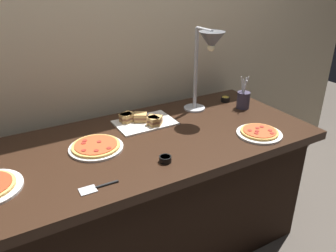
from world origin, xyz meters
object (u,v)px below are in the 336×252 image
(pizza_plate_center, at_px, (96,147))
(sauce_cup_near, at_px, (165,159))
(sandwich_platter, at_px, (142,120))
(serving_spatula, at_px, (97,187))
(sauce_cup_far, at_px, (225,99))
(utensil_holder, at_px, (243,100))
(pizza_plate_front, at_px, (259,133))
(heat_lamp, at_px, (208,50))

(pizza_plate_center, bearing_deg, sauce_cup_near, -49.36)
(sandwich_platter, bearing_deg, serving_spatula, -132.52)
(pizza_plate_center, height_order, serving_spatula, pizza_plate_center)
(sauce_cup_far, bearing_deg, pizza_plate_center, -168.31)
(serving_spatula, bearing_deg, utensil_holder, 18.68)
(pizza_plate_center, bearing_deg, pizza_plate_front, -19.34)
(heat_lamp, height_order, sandwich_platter, heat_lamp)
(sauce_cup_far, height_order, serving_spatula, sauce_cup_far)
(pizza_plate_front, bearing_deg, utensil_holder, 62.15)
(heat_lamp, height_order, pizza_plate_center, heat_lamp)
(sauce_cup_near, relative_size, sauce_cup_far, 0.97)
(heat_lamp, bearing_deg, sauce_cup_near, -143.34)
(utensil_holder, xyz_separation_m, serving_spatula, (-1.14, -0.38, -0.06))
(heat_lamp, xyz_separation_m, sauce_cup_near, (-0.49, -0.37, -0.40))
(sandwich_platter, bearing_deg, sauce_cup_far, 4.15)
(pizza_plate_center, xyz_separation_m, utensil_holder, (1.03, 0.06, 0.05))
(sauce_cup_far, height_order, utensil_holder, utensil_holder)
(heat_lamp, xyz_separation_m, pizza_plate_front, (0.10, -0.38, -0.40))
(sauce_cup_far, xyz_separation_m, utensil_holder, (0.02, -0.15, 0.04))
(pizza_plate_center, bearing_deg, heat_lamp, 6.20)
(pizza_plate_front, xyz_separation_m, serving_spatula, (-0.95, -0.03, -0.01))
(sandwich_platter, bearing_deg, pizza_plate_center, -154.87)
(sandwich_platter, xyz_separation_m, utensil_holder, (0.69, -0.10, 0.04))
(sauce_cup_near, bearing_deg, sandwich_platter, 78.15)
(sauce_cup_near, height_order, utensil_holder, utensil_holder)
(heat_lamp, relative_size, sauce_cup_far, 8.68)
(pizza_plate_front, relative_size, pizza_plate_center, 0.90)
(utensil_holder, bearing_deg, sauce_cup_far, 98.83)
(utensil_holder, distance_m, serving_spatula, 1.20)
(pizza_plate_center, height_order, sauce_cup_near, same)
(heat_lamp, relative_size, utensil_holder, 2.43)
(utensil_holder, bearing_deg, heat_lamp, 175.06)
(pizza_plate_front, bearing_deg, sauce_cup_far, 72.18)
(heat_lamp, distance_m, sauce_cup_far, 0.49)
(utensil_holder, height_order, serving_spatula, utensil_holder)
(pizza_plate_front, distance_m, pizza_plate_center, 0.89)
(pizza_plate_center, distance_m, utensil_holder, 1.03)
(pizza_plate_front, relative_size, sandwich_platter, 0.72)
(heat_lamp, height_order, sauce_cup_near, heat_lamp)
(pizza_plate_front, height_order, pizza_plate_center, same)
(pizza_plate_front, distance_m, sauce_cup_near, 0.60)
(sandwich_platter, height_order, sauce_cup_near, sandwich_platter)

